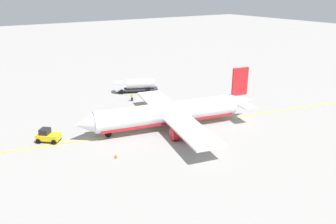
{
  "coord_description": "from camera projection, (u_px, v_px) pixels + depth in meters",
  "views": [
    {
      "loc": [
        29.8,
        45.93,
        23.3
      ],
      "look_at": [
        0.0,
        0.0,
        3.0
      ],
      "focal_mm": 35.83,
      "sensor_mm": 36.0,
      "label": 1
    }
  ],
  "objects": [
    {
      "name": "ground_plane",
      "position": [
        168.0,
        128.0,
        59.44
      ],
      "size": [
        400.0,
        400.0,
        0.0
      ],
      "primitive_type": "plane",
      "color": "#9E9B96"
    },
    {
      "name": "airplane",
      "position": [
        171.0,
        113.0,
        58.67
      ],
      "size": [
        33.44,
        29.27,
        9.7
      ],
      "color": "white",
      "rests_on": "ground"
    },
    {
      "name": "fuel_tanker",
      "position": [
        136.0,
        85.0,
        79.38
      ],
      "size": [
        10.05,
        6.28,
        3.15
      ],
      "color": "#2D2D33",
      "rests_on": "ground"
    },
    {
      "name": "pushback_tug",
      "position": [
        48.0,
        136.0,
        53.86
      ],
      "size": [
        4.08,
        3.96,
        2.2
      ],
      "color": "yellow",
      "rests_on": "ground"
    },
    {
      "name": "refueling_worker",
      "position": [
        132.0,
        97.0,
        73.32
      ],
      "size": [
        0.63,
        0.59,
        1.71
      ],
      "color": "navy",
      "rests_on": "ground"
    },
    {
      "name": "safety_cone_nose",
      "position": [
        116.0,
        156.0,
        48.82
      ],
      "size": [
        0.54,
        0.54,
        0.6
      ],
      "primitive_type": "cone",
      "color": "#F2590F",
      "rests_on": "ground"
    },
    {
      "name": "taxi_line_marking",
      "position": [
        168.0,
        128.0,
        59.44
      ],
      "size": [
        81.5,
        17.49,
        0.01
      ],
      "primitive_type": "cube",
      "rotation": [
        0.0,
        0.0,
        -0.21
      ],
      "color": "yellow",
      "rests_on": "ground"
    }
  ]
}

